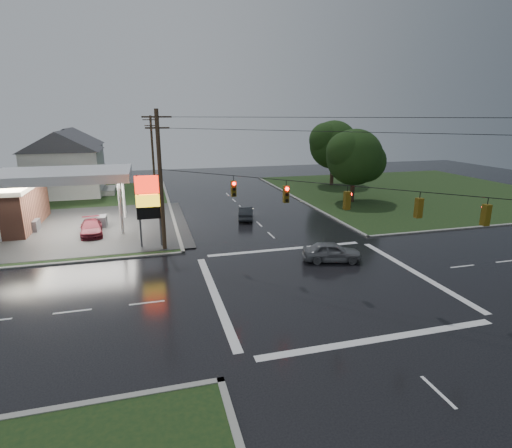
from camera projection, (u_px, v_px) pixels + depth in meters
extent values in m
plane|color=black|center=(322.00, 283.00, 25.93)|extent=(120.00, 120.00, 0.00)
cube|color=black|center=(3.00, 215.00, 43.51)|extent=(36.00, 36.00, 0.08)
cube|color=black|center=(414.00, 191.00, 56.73)|extent=(36.00, 36.00, 0.08)
cube|color=#2D2D2D|center=(47.00, 230.00, 37.57)|extent=(26.00, 18.00, 0.02)
cylinder|color=silver|center=(121.00, 207.00, 35.93)|extent=(0.30, 0.30, 5.00)
cylinder|color=silver|center=(16.00, 200.00, 38.97)|extent=(0.30, 0.30, 5.00)
cylinder|color=silver|center=(124.00, 195.00, 41.51)|extent=(0.30, 0.30, 5.00)
cube|color=silver|center=(63.00, 175.00, 36.74)|extent=(12.00, 8.00, 0.80)
cube|color=white|center=(63.00, 179.00, 36.85)|extent=(11.40, 7.40, 0.04)
cube|color=#59595E|center=(34.00, 226.00, 37.20)|extent=(0.80, 1.60, 1.10)
cube|color=#59595E|center=(102.00, 221.00, 38.72)|extent=(0.80, 1.60, 1.10)
cylinder|color=#59595E|center=(139.00, 212.00, 32.04)|extent=(0.16, 0.16, 6.00)
cylinder|color=#59595E|center=(160.00, 211.00, 32.45)|extent=(0.16, 0.16, 6.00)
cube|color=red|center=(148.00, 185.00, 31.66)|extent=(2.00, 0.35, 1.40)
cube|color=yellow|center=(149.00, 201.00, 32.01)|extent=(2.00, 0.35, 1.00)
cube|color=black|center=(150.00, 213.00, 32.27)|extent=(2.00, 0.35, 1.00)
cylinder|color=#382619|center=(161.00, 182.00, 30.91)|extent=(0.32, 0.32, 11.00)
cube|color=#382619|center=(157.00, 117.00, 29.62)|extent=(2.20, 0.12, 0.12)
cube|color=#382619|center=(157.00, 128.00, 29.83)|extent=(1.80, 0.12, 0.12)
cylinder|color=#382619|center=(153.00, 153.00, 57.49)|extent=(0.32, 0.32, 10.50)
cube|color=#382619|center=(151.00, 120.00, 56.27)|extent=(2.20, 0.12, 0.12)
cube|color=#382619|center=(151.00, 126.00, 56.48)|extent=(1.80, 0.12, 0.12)
cube|color=#59470C|center=(234.00, 189.00, 27.67)|extent=(0.34, 0.34, 1.10)
cylinder|color=#FF0C07|center=(234.00, 184.00, 27.38)|extent=(0.22, 0.08, 0.22)
cube|color=#59470C|center=(286.00, 194.00, 25.74)|extent=(0.34, 0.34, 1.10)
cylinder|color=#FF0C07|center=(287.00, 189.00, 25.46)|extent=(0.22, 0.08, 0.22)
cube|color=#59470C|center=(347.00, 200.00, 23.82)|extent=(0.34, 0.34, 1.10)
cylinder|color=#FF0C07|center=(350.00, 194.00, 23.77)|extent=(0.08, 0.22, 0.22)
cube|color=#59470C|center=(419.00, 208.00, 21.89)|extent=(0.34, 0.34, 1.10)
cylinder|color=#FF0C07|center=(417.00, 200.00, 21.97)|extent=(0.22, 0.08, 0.22)
cube|color=#59470C|center=(486.00, 215.00, 20.35)|extent=(0.34, 0.34, 1.10)
cylinder|color=#FF0C07|center=(484.00, 207.00, 20.43)|extent=(0.22, 0.08, 0.22)
cube|color=silver|center=(66.00, 173.00, 53.30)|extent=(9.00, 8.00, 6.00)
cube|color=gray|center=(109.00, 191.00, 55.34)|extent=(1.60, 4.80, 0.80)
cube|color=silver|center=(72.00, 164.00, 64.21)|extent=(9.00, 8.00, 6.00)
cube|color=gray|center=(109.00, 178.00, 66.25)|extent=(1.60, 4.80, 0.80)
cylinder|color=black|center=(353.00, 182.00, 49.30)|extent=(0.56, 0.56, 5.04)
sphere|color=black|center=(354.00, 157.00, 48.49)|extent=(6.80, 6.80, 6.80)
sphere|color=black|center=(365.00, 162.00, 49.37)|extent=(5.10, 5.10, 5.10)
sphere|color=black|center=(346.00, 152.00, 47.59)|extent=(4.76, 4.76, 4.76)
cylinder|color=black|center=(332.00, 167.00, 61.16)|extent=(0.56, 0.56, 5.60)
sphere|color=black|center=(333.00, 145.00, 60.26)|extent=(7.20, 7.20, 7.20)
sphere|color=black|center=(343.00, 149.00, 61.18)|extent=(5.40, 5.40, 5.40)
sphere|color=black|center=(326.00, 140.00, 59.31)|extent=(5.04, 5.04, 5.04)
imported|color=black|center=(246.00, 213.00, 41.64)|extent=(2.46, 4.35, 1.36)
imported|color=slate|center=(332.00, 252.00, 29.59)|extent=(4.63, 2.80, 1.47)
imported|color=maroon|center=(91.00, 228.00, 36.12)|extent=(2.35, 4.75, 1.33)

